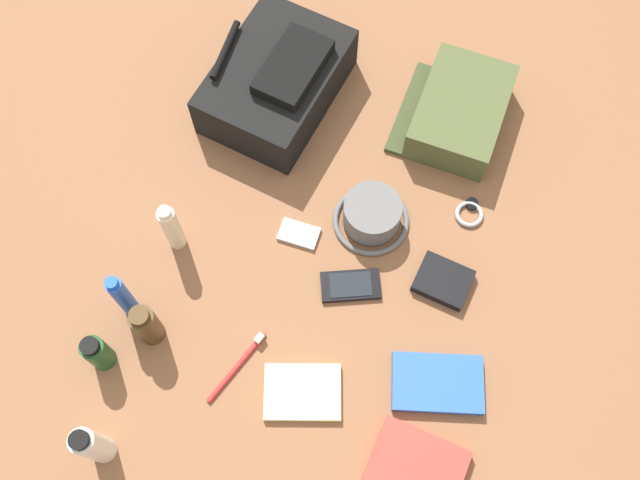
{
  "coord_description": "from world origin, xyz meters",
  "views": [
    {
      "loc": [
        -0.54,
        -0.17,
        1.43
      ],
      "look_at": [
        0.0,
        0.0,
        0.04
      ],
      "focal_mm": 40.61,
      "sensor_mm": 36.0,
      "label": 1
    }
  ],
  "objects_px": {
    "travel_guidebook": "(437,383)",
    "lotion_bottle": "(172,228)",
    "bucket_hat": "(372,215)",
    "toothbrush": "(240,363)",
    "shampoo_bottle": "(98,353)",
    "toothpaste_tube": "(93,446)",
    "deodorant_spray": "(123,297)",
    "paperback_novel": "(417,467)",
    "backpack": "(277,81)",
    "cell_phone": "(350,285)",
    "wallet": "(443,282)",
    "wristwatch": "(470,213)",
    "media_player": "(299,234)",
    "cologne_bottle": "(146,325)",
    "toiletry_pouch": "(459,112)",
    "notepad": "(303,392)"
  },
  "relations": [
    {
      "from": "cell_phone",
      "to": "toiletry_pouch",
      "type": "bearing_deg",
      "value": -14.42
    },
    {
      "from": "toiletry_pouch",
      "to": "notepad",
      "type": "bearing_deg",
      "value": 168.31
    },
    {
      "from": "paperback_novel",
      "to": "cell_phone",
      "type": "height_order",
      "value": "paperback_novel"
    },
    {
      "from": "media_player",
      "to": "shampoo_bottle",
      "type": "bearing_deg",
      "value": 142.34
    },
    {
      "from": "toothpaste_tube",
      "to": "toothbrush",
      "type": "relative_size",
      "value": 1.01
    },
    {
      "from": "cologne_bottle",
      "to": "media_player",
      "type": "xyz_separation_m",
      "value": [
        0.29,
        -0.22,
        -0.06
      ]
    },
    {
      "from": "toothbrush",
      "to": "shampoo_bottle",
      "type": "bearing_deg",
      "value": 105.39
    },
    {
      "from": "deodorant_spray",
      "to": "bucket_hat",
      "type": "bearing_deg",
      "value": -50.88
    },
    {
      "from": "travel_guidebook",
      "to": "lotion_bottle",
      "type": "bearing_deg",
      "value": 77.68
    },
    {
      "from": "paperback_novel",
      "to": "travel_guidebook",
      "type": "distance_m",
      "value": 0.17
    },
    {
      "from": "bucket_hat",
      "to": "shampoo_bottle",
      "type": "height_order",
      "value": "shampoo_bottle"
    },
    {
      "from": "backpack",
      "to": "toothbrush",
      "type": "relative_size",
      "value": 2.29
    },
    {
      "from": "wristwatch",
      "to": "wallet",
      "type": "bearing_deg",
      "value": 174.1
    },
    {
      "from": "toothpaste_tube",
      "to": "lotion_bottle",
      "type": "height_order",
      "value": "toothpaste_tube"
    },
    {
      "from": "media_player",
      "to": "wallet",
      "type": "bearing_deg",
      "value": -93.05
    },
    {
      "from": "wallet",
      "to": "notepad",
      "type": "relative_size",
      "value": 0.73
    },
    {
      "from": "bucket_hat",
      "to": "cologne_bottle",
      "type": "relative_size",
      "value": 1.28
    },
    {
      "from": "toothbrush",
      "to": "media_player",
      "type": "bearing_deg",
      "value": -4.89
    },
    {
      "from": "shampoo_bottle",
      "to": "lotion_bottle",
      "type": "height_order",
      "value": "lotion_bottle"
    },
    {
      "from": "paperback_novel",
      "to": "travel_guidebook",
      "type": "height_order",
      "value": "paperback_novel"
    },
    {
      "from": "backpack",
      "to": "travel_guidebook",
      "type": "bearing_deg",
      "value": -136.54
    },
    {
      "from": "paperback_novel",
      "to": "toothbrush",
      "type": "height_order",
      "value": "paperback_novel"
    },
    {
      "from": "paperback_novel",
      "to": "travel_guidebook",
      "type": "bearing_deg",
      "value": 0.15
    },
    {
      "from": "toothpaste_tube",
      "to": "cologne_bottle",
      "type": "relative_size",
      "value": 1.29
    },
    {
      "from": "backpack",
      "to": "toothpaste_tube",
      "type": "height_order",
      "value": "toothpaste_tube"
    },
    {
      "from": "cell_phone",
      "to": "notepad",
      "type": "height_order",
      "value": "notepad"
    },
    {
      "from": "backpack",
      "to": "cologne_bottle",
      "type": "relative_size",
      "value": 2.92
    },
    {
      "from": "cologne_bottle",
      "to": "wristwatch",
      "type": "distance_m",
      "value": 0.72
    },
    {
      "from": "cologne_bottle",
      "to": "notepad",
      "type": "relative_size",
      "value": 0.86
    },
    {
      "from": "wristwatch",
      "to": "notepad",
      "type": "relative_size",
      "value": 0.47
    },
    {
      "from": "lotion_bottle",
      "to": "travel_guidebook",
      "type": "xyz_separation_m",
      "value": [
        -0.13,
        -0.6,
        -0.07
      ]
    },
    {
      "from": "backpack",
      "to": "lotion_bottle",
      "type": "height_order",
      "value": "lotion_bottle"
    },
    {
      "from": "paperback_novel",
      "to": "wallet",
      "type": "height_order",
      "value": "paperback_novel"
    },
    {
      "from": "lotion_bottle",
      "to": "notepad",
      "type": "xyz_separation_m",
      "value": [
        -0.23,
        -0.35,
        -0.07
      ]
    },
    {
      "from": "toothpaste_tube",
      "to": "cell_phone",
      "type": "bearing_deg",
      "value": -37.73
    },
    {
      "from": "backpack",
      "to": "deodorant_spray",
      "type": "xyz_separation_m",
      "value": [
        -0.58,
        0.12,
        0.02
      ]
    },
    {
      "from": "lotion_bottle",
      "to": "cell_phone",
      "type": "height_order",
      "value": "lotion_bottle"
    },
    {
      "from": "bucket_hat",
      "to": "travel_guidebook",
      "type": "height_order",
      "value": "bucket_hat"
    },
    {
      "from": "deodorant_spray",
      "to": "cell_phone",
      "type": "distance_m",
      "value": 0.46
    },
    {
      "from": "deodorant_spray",
      "to": "toothbrush",
      "type": "distance_m",
      "value": 0.26
    },
    {
      "from": "toothpaste_tube",
      "to": "cologne_bottle",
      "type": "height_order",
      "value": "toothpaste_tube"
    },
    {
      "from": "deodorant_spray",
      "to": "toothpaste_tube",
      "type": "bearing_deg",
      "value": -167.78
    },
    {
      "from": "bucket_hat",
      "to": "shampoo_bottle",
      "type": "bearing_deg",
      "value": 136.55
    },
    {
      "from": "wallet",
      "to": "notepad",
      "type": "distance_m",
      "value": 0.37
    },
    {
      "from": "backpack",
      "to": "lotion_bottle",
      "type": "bearing_deg",
      "value": 167.85
    },
    {
      "from": "toiletry_pouch",
      "to": "lotion_bottle",
      "type": "bearing_deg",
      "value": 133.24
    },
    {
      "from": "lotion_bottle",
      "to": "notepad",
      "type": "bearing_deg",
      "value": -122.69
    },
    {
      "from": "lotion_bottle",
      "to": "notepad",
      "type": "relative_size",
      "value": 1.05
    },
    {
      "from": "bucket_hat",
      "to": "paperback_novel",
      "type": "height_order",
      "value": "bucket_hat"
    },
    {
      "from": "backpack",
      "to": "media_player",
      "type": "xyz_separation_m",
      "value": [
        -0.32,
        -0.15,
        -0.06
      ]
    }
  ]
}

